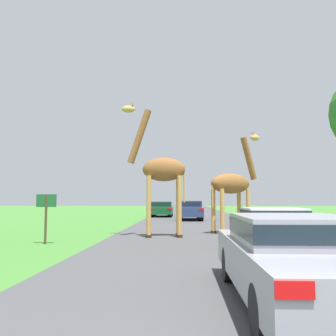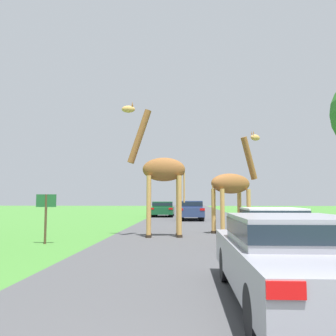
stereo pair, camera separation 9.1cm
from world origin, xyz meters
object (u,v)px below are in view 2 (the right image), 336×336
(giraffe_near_road, at_px, (161,173))
(car_lead_maroon, at_px, (291,256))
(sign_post, at_px, (46,209))
(car_queue_left, at_px, (273,227))
(giraffe_companion, at_px, (233,185))
(car_far_ahead, at_px, (163,209))
(car_queue_right, at_px, (191,210))

(giraffe_near_road, xyz_separation_m, car_lead_maroon, (2.60, -9.24, -1.93))
(sign_post, bearing_deg, car_lead_maroon, -46.33)
(giraffe_near_road, height_order, car_queue_left, giraffe_near_road)
(giraffe_companion, bearing_deg, sign_post, -91.74)
(car_queue_left, xyz_separation_m, car_far_ahead, (-4.74, 20.35, 0.01))
(giraffe_companion, xyz_separation_m, car_far_ahead, (-4.22, 15.18, -1.49))
(car_far_ahead, bearing_deg, car_queue_right, -63.33)
(sign_post, bearing_deg, car_queue_right, 70.38)
(giraffe_near_road, height_order, car_queue_right, giraffe_near_road)
(giraffe_companion, bearing_deg, car_lead_maroon, -36.52)
(car_lead_maroon, relative_size, car_far_ahead, 1.19)
(car_queue_left, bearing_deg, giraffe_companion, 95.71)
(giraffe_near_road, relative_size, car_queue_right, 1.24)
(car_far_ahead, height_order, sign_post, sign_post)
(giraffe_near_road, distance_m, car_far_ahead, 17.11)
(giraffe_companion, distance_m, car_queue_left, 5.41)
(car_far_ahead, relative_size, sign_post, 2.38)
(giraffe_companion, distance_m, car_queue_right, 10.60)
(car_lead_maroon, bearing_deg, giraffe_companion, 86.82)
(car_lead_maroon, bearing_deg, giraffe_near_road, 105.71)
(giraffe_near_road, bearing_deg, sign_post, 118.36)
(giraffe_companion, bearing_deg, car_queue_left, -27.63)
(car_far_ahead, bearing_deg, giraffe_near_road, -86.60)
(giraffe_companion, xyz_separation_m, car_queue_right, (-1.79, 10.35, -1.43))
(car_queue_right, distance_m, car_queue_left, 15.69)
(giraffe_companion, height_order, car_lead_maroon, giraffe_companion)
(giraffe_companion, bearing_deg, car_far_ahead, 162.19)
(car_lead_maroon, xyz_separation_m, car_far_ahead, (-3.61, 26.21, -0.01))
(car_queue_right, height_order, car_queue_left, car_queue_right)
(giraffe_near_road, height_order, car_lead_maroon, giraffe_near_road)
(giraffe_companion, bearing_deg, giraffe_near_road, -94.20)
(sign_post, bearing_deg, car_queue_left, -6.47)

